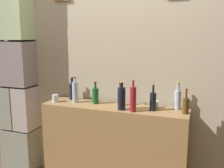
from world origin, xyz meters
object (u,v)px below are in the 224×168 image
Objects in this scene: liquor_bottle_rum at (178,99)px; liquor_bottle_brandy at (153,101)px; liquor_bottle_tequila at (122,98)px; liquor_bottle_port at (133,99)px; glass_tumbler_rocks at (155,105)px; liquor_bottle_rye at (75,92)px; liquor_bottle_amaro at (72,91)px; liquor_bottle_gin at (120,97)px; liquor_bottle_bourbon at (186,105)px; glass_tumbler_highball at (55,98)px; liquor_bottle_sherry at (95,95)px.

liquor_bottle_brandy is (-0.23, -0.13, -0.01)m from liquor_bottle_rum.
liquor_bottle_port is (0.12, -0.02, 0.01)m from liquor_bottle_tequila.
liquor_bottle_rye is at bearing -175.15° from glass_tumbler_rocks.
liquor_bottle_port is 0.28m from glass_tumbler_rocks.
liquor_bottle_amaro is at bearing 172.20° from liquor_bottle_brandy.
liquor_bottle_port reaches higher than liquor_bottle_amaro.
liquor_bottle_gin is 3.18× the size of glass_tumbler_rocks.
liquor_bottle_bourbon reaches higher than glass_tumbler_highball.
liquor_bottle_brandy reaches higher than liquor_bottle_bourbon.
glass_tumbler_highball is at bearing -165.96° from liquor_bottle_rye.
liquor_bottle_rum is 1.02× the size of liquor_bottle_amaro.
liquor_bottle_tequila reaches higher than liquor_bottle_sherry.
liquor_bottle_amaro is 3.43× the size of glass_tumbler_rocks.
liquor_bottle_rum is 1.13× the size of liquor_bottle_sherry.
liquor_bottle_sherry is (-0.96, 0.05, 0.01)m from liquor_bottle_bourbon.
liquor_bottle_tequila is at bearing -66.70° from liquor_bottle_gin.
liquor_bottle_tequila is 1.18× the size of liquor_bottle_bourbon.
liquor_bottle_amaro is (-0.67, 0.21, -0.02)m from liquor_bottle_tequila.
liquor_bottle_amaro is at bearing 166.68° from liquor_bottle_sherry.
glass_tumbler_highball is (-1.10, -0.13, 0.00)m from glass_tumbler_rocks.
liquor_bottle_brandy is 3.42× the size of glass_tumbler_rocks.
liquor_bottle_amaro is (-0.61, 0.06, 0.01)m from liquor_bottle_gin.
liquor_bottle_rye reaches higher than liquor_bottle_rum.
liquor_bottle_bourbon is 0.90× the size of liquor_bottle_amaro.
liquor_bottle_tequila is 0.57m from liquor_bottle_rum.
liquor_bottle_amaro is (-0.10, 0.11, -0.02)m from liquor_bottle_rye.
liquor_bottle_rye is 1.03× the size of liquor_bottle_rum.
glass_tumbler_rocks is at bearing 88.25° from liquor_bottle_brandy.
liquor_bottle_port is at bearing -150.91° from liquor_bottle_brandy.
liquor_bottle_rye is 3.48× the size of glass_tumbler_highball.
liquor_bottle_brandy and liquor_bottle_amaro have the same top height.
liquor_bottle_port is at bearing -150.38° from liquor_bottle_rum.
glass_tumbler_highball is at bearing -178.29° from liquor_bottle_bourbon.
liquor_bottle_rye is 1.17× the size of liquor_bottle_bourbon.
liquor_bottle_amaro is at bearing 130.80° from liquor_bottle_rye.
liquor_bottle_rye is 0.89× the size of liquor_bottle_port.
glass_tumbler_highball is at bearing -126.44° from liquor_bottle_amaro.
glass_tumbler_highball is (-0.92, 0.06, -0.09)m from liquor_bottle_port.
liquor_bottle_rye is 0.88m from liquor_bottle_brandy.
glass_tumbler_highball is (-1.10, -0.04, -0.06)m from liquor_bottle_brandy.
glass_tumbler_rocks is 0.96× the size of glass_tumbler_highball.
glass_tumbler_rocks is at bearing 29.14° from liquor_bottle_tequila.
liquor_bottle_rum is 1.13× the size of liquor_bottle_bourbon.
liquor_bottle_bourbon is 1.42m from glass_tumbler_highball.
liquor_bottle_gin is 0.60m from liquor_bottle_rum.
liquor_bottle_sherry reaches higher than glass_tumbler_rocks.
liquor_bottle_rye is 1.16× the size of liquor_bottle_sherry.
liquor_bottle_brandy is at bearing -4.93° from liquor_bottle_sherry.
liquor_bottle_rum is 1.34m from glass_tumbler_highball.
glass_tumbler_rocks is at bearing -2.26° from liquor_bottle_amaro.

